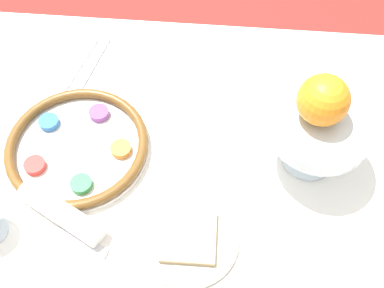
{
  "coord_description": "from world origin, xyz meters",
  "views": [
    {
      "loc": [
        0.16,
        -0.44,
        1.47
      ],
      "look_at": [
        0.12,
        0.03,
        0.74
      ],
      "focal_mm": 42.0,
      "sensor_mm": 36.0,
      "label": 1
    }
  ],
  "objects_px": {
    "orange_fruit": "(323,100)",
    "seder_plate": "(77,146)",
    "bread_plate": "(189,238)",
    "fruit_stand": "(318,131)",
    "napkin_roll": "(61,213)"
  },
  "relations": [
    {
      "from": "seder_plate",
      "to": "napkin_roll",
      "type": "bearing_deg",
      "value": -87.92
    },
    {
      "from": "orange_fruit",
      "to": "bread_plate",
      "type": "xyz_separation_m",
      "value": [
        -0.21,
        -0.2,
        -0.16
      ]
    },
    {
      "from": "fruit_stand",
      "to": "orange_fruit",
      "type": "height_order",
      "value": "orange_fruit"
    },
    {
      "from": "seder_plate",
      "to": "fruit_stand",
      "type": "xyz_separation_m",
      "value": [
        0.46,
        0.02,
        0.08
      ]
    },
    {
      "from": "seder_plate",
      "to": "fruit_stand",
      "type": "height_order",
      "value": "fruit_stand"
    },
    {
      "from": "orange_fruit",
      "to": "napkin_roll",
      "type": "height_order",
      "value": "orange_fruit"
    },
    {
      "from": "orange_fruit",
      "to": "napkin_roll",
      "type": "distance_m",
      "value": 0.5
    },
    {
      "from": "napkin_roll",
      "to": "seder_plate",
      "type": "bearing_deg",
      "value": 92.08
    },
    {
      "from": "fruit_stand",
      "to": "bread_plate",
      "type": "height_order",
      "value": "fruit_stand"
    },
    {
      "from": "seder_plate",
      "to": "orange_fruit",
      "type": "xyz_separation_m",
      "value": [
        0.45,
        0.03,
        0.15
      ]
    },
    {
      "from": "orange_fruit",
      "to": "seder_plate",
      "type": "bearing_deg",
      "value": -175.7
    },
    {
      "from": "fruit_stand",
      "to": "orange_fruit",
      "type": "distance_m",
      "value": 0.07
    },
    {
      "from": "fruit_stand",
      "to": "napkin_roll",
      "type": "distance_m",
      "value": 0.49
    },
    {
      "from": "napkin_roll",
      "to": "bread_plate",
      "type": "bearing_deg",
      "value": -5.49
    },
    {
      "from": "orange_fruit",
      "to": "bread_plate",
      "type": "distance_m",
      "value": 0.33
    }
  ]
}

